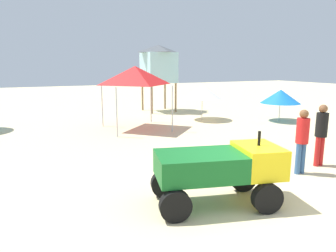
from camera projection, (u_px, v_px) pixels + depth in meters
name	position (u px, v px, depth m)	size (l,w,h in m)	color
ground	(251.00, 207.00, 6.23)	(80.00, 80.00, 0.00)	beige
utility_cart	(220.00, 167.00, 6.25)	(2.77, 1.83, 1.50)	#146023
surfboard_pile	(226.00, 150.00, 9.97)	(2.75, 0.88, 0.24)	yellow
lifeguard_near_left	(321.00, 131.00, 8.64)	(0.32, 0.32, 1.75)	red
lifeguard_near_center	(302.00, 137.00, 8.01)	(0.32, 0.32, 1.70)	#33598C
popup_canopy	(135.00, 75.00, 13.49)	(2.48, 2.48, 2.78)	#B2B2B7
lifeguard_tower	(159.00, 64.00, 18.80)	(1.98, 1.98, 4.01)	olive
beach_umbrella_left	(202.00, 92.00, 16.00)	(1.99, 1.99, 1.82)	beige
beach_umbrella_mid	(280.00, 96.00, 15.69)	(1.98, 1.98, 1.60)	beige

